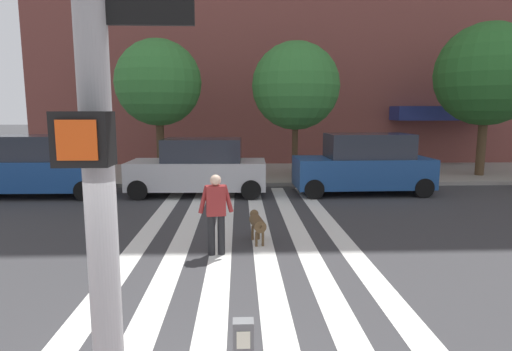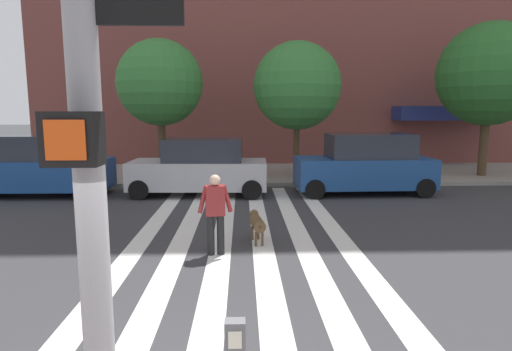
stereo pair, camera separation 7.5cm
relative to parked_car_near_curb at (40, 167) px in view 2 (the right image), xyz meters
The scene contains 11 objects.
ground_plane 7.95m from the parked_car_near_curb, 39.60° to the right, with size 160.00×160.00×0.00m, color #353538.
sidewalk_far 7.59m from the parked_car_near_curb, 36.23° to the left, with size 80.00×6.00×0.15m, color gray.
crosswalk_stripes 8.55m from the parked_car_near_curb, 36.31° to the right, with size 4.95×12.36×0.01m.
parked_car_near_curb is the anchor object (origin of this frame).
parked_car_behind_first 5.40m from the parked_car_near_curb, ahead, with size 4.70×2.07×1.94m.
parked_car_third_in_line 11.13m from the parked_car_near_curb, ahead, with size 4.71×1.99×2.10m.
street_tree_nearest 5.55m from the parked_car_near_curb, 40.65° to the left, with size 3.45×3.45×5.57m.
street_tree_middle 9.96m from the parked_car_near_curb, 17.81° to the left, with size 3.54×3.54×5.49m.
street_tree_further 17.70m from the parked_car_near_curb, 10.42° to the left, with size 4.23×4.23×6.34m.
pedestrian_dog_walker 8.89m from the parked_car_near_curb, 44.74° to the right, with size 0.71×0.29×1.64m.
dog_on_leash 9.04m from the parked_car_near_curb, 37.29° to the right, with size 0.35×1.11×0.65m.
Camera 2 is at (0.79, -3.10, 2.90)m, focal length 29.99 mm.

